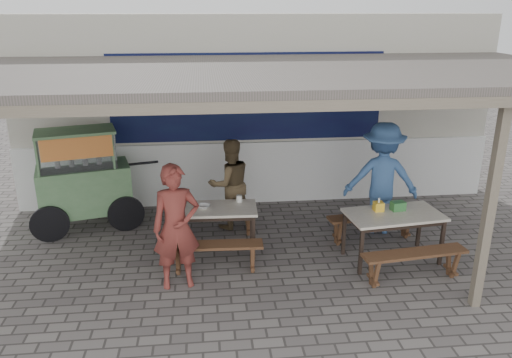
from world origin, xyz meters
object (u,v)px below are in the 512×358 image
at_px(vendor_cart, 82,176).
at_px(donation_box, 398,206).
at_px(patron_street_side, 176,227).
at_px(bench_left_wall, 216,217).
at_px(condiment_jar, 239,199).
at_px(tissue_box, 378,206).
at_px(table_left, 215,213).
at_px(bench_right_street, 414,259).
at_px(bench_left_street, 215,251).
at_px(patron_wall_side, 230,184).
at_px(bench_right_wall, 373,221).
at_px(patron_right_table, 382,178).
at_px(table_right, 394,218).
at_px(condiment_bowl, 204,206).

relative_size(vendor_cart, donation_box, 10.02).
bearing_deg(donation_box, patron_street_side, -170.94).
xyz_separation_m(bench_left_wall, condiment_jar, (0.36, -0.41, 0.47)).
relative_size(tissue_box, donation_box, 0.67).
height_order(table_left, bench_right_street, table_left).
distance_m(bench_left_street, patron_wall_side, 1.67).
relative_size(bench_right_street, donation_box, 7.43).
height_order(bench_right_wall, tissue_box, tissue_box).
bearing_deg(patron_right_table, bench_right_wall, 70.47).
height_order(patron_street_side, condiment_jar, patron_street_side).
relative_size(table_right, vendor_cart, 0.72).
distance_m(bench_left_street, table_right, 2.66).
relative_size(bench_left_wall, bench_right_street, 0.91).
height_order(bench_left_street, condiment_jar, condiment_jar).
distance_m(patron_right_table, tissue_box, 0.97).
relative_size(table_left, patron_street_side, 0.74).
relative_size(bench_right_wall, condiment_jar, 15.06).
distance_m(patron_street_side, condiment_bowl, 0.99).
relative_size(bench_right_street, tissue_box, 11.16).
height_order(vendor_cart, patron_right_table, patron_right_table).
bearing_deg(tissue_box, patron_street_side, -169.81).
bearing_deg(patron_right_table, vendor_cart, 4.49).
distance_m(bench_right_street, bench_right_wall, 1.31).
bearing_deg(table_right, patron_wall_side, 141.19).
distance_m(bench_left_wall, patron_wall_side, 0.62).
bearing_deg(bench_left_wall, condiment_jar, -46.54).
bearing_deg(bench_right_wall, condiment_bowl, 176.24).
height_order(vendor_cart, condiment_bowl, vendor_cart).
relative_size(table_right, condiment_bowl, 7.68).
bearing_deg(bench_left_wall, tissue_box, -20.33).
bearing_deg(patron_right_table, condiment_jar, 19.76).
relative_size(patron_right_table, condiment_jar, 18.72).
bearing_deg(bench_left_wall, table_left, -90.00).
bearing_deg(donation_box, table_right, -129.64).
distance_m(vendor_cart, patron_wall_side, 2.48).
xyz_separation_m(table_right, condiment_bowl, (-2.78, 0.51, 0.10)).
distance_m(bench_left_wall, patron_right_table, 2.81).
xyz_separation_m(bench_left_street, patron_wall_side, (0.31, 1.58, 0.45)).
height_order(patron_wall_side, tissue_box, patron_wall_side).
relative_size(bench_right_street, condiment_bowl, 7.92).
relative_size(table_left, table_right, 0.88).
xyz_separation_m(donation_box, condiment_jar, (-2.32, 0.60, -0.02)).
height_order(bench_left_wall, bench_right_street, same).
relative_size(bench_left_street, donation_box, 6.73).
bearing_deg(condiment_jar, patron_right_table, 7.53).
distance_m(patron_street_side, patron_wall_side, 2.04).
height_order(bench_right_street, tissue_box, tissue_box).
bearing_deg(condiment_jar, tissue_box, -16.06).
bearing_deg(tissue_box, bench_left_wall, 157.38).
relative_size(bench_right_street, bench_right_wall, 1.00).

